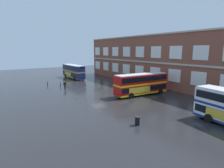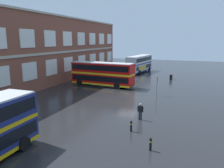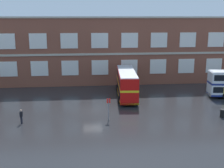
{
  "view_description": "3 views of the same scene",
  "coord_description": "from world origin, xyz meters",
  "px_view_note": "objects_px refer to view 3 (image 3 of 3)",
  "views": [
    {
      "loc": [
        30.47,
        -17.8,
        8.57
      ],
      "look_at": [
        -0.27,
        3.38,
        1.52
      ],
      "focal_mm": 29.18,
      "sensor_mm": 36.0,
      "label": 1
    },
    {
      "loc": [
        -28.95,
        -8.79,
        7.88
      ],
      "look_at": [
        -1.44,
        1.8,
        1.95
      ],
      "focal_mm": 35.46,
      "sensor_mm": 36.0,
      "label": 2
    },
    {
      "loc": [
        -1.06,
        -36.53,
        12.2
      ],
      "look_at": [
        2.76,
        1.62,
        3.18
      ],
      "focal_mm": 46.51,
      "sensor_mm": 36.0,
      "label": 3
    }
  ],
  "objects_px": {
    "double_decker_middle": "(127,83)",
    "bus_stand_flag": "(109,107)",
    "station_litter_bin": "(222,113)",
    "waiting_passenger": "(21,116)"
  },
  "relations": [
    {
      "from": "double_decker_middle",
      "to": "bus_stand_flag",
      "type": "xyz_separation_m",
      "value": [
        -3.67,
        -10.0,
        -0.51
      ]
    },
    {
      "from": "bus_stand_flag",
      "to": "station_litter_bin",
      "type": "height_order",
      "value": "bus_stand_flag"
    },
    {
      "from": "double_decker_middle",
      "to": "waiting_passenger",
      "type": "relative_size",
      "value": 6.56
    },
    {
      "from": "double_decker_middle",
      "to": "bus_stand_flag",
      "type": "bearing_deg",
      "value": -110.17
    },
    {
      "from": "double_decker_middle",
      "to": "bus_stand_flag",
      "type": "relative_size",
      "value": 4.13
    },
    {
      "from": "double_decker_middle",
      "to": "waiting_passenger",
      "type": "distance_m",
      "value": 17.18
    },
    {
      "from": "station_litter_bin",
      "to": "double_decker_middle",
      "type": "bearing_deg",
      "value": 134.87
    },
    {
      "from": "station_litter_bin",
      "to": "bus_stand_flag",
      "type": "bearing_deg",
      "value": 178.31
    },
    {
      "from": "waiting_passenger",
      "to": "station_litter_bin",
      "type": "relative_size",
      "value": 1.65
    },
    {
      "from": "bus_stand_flag",
      "to": "station_litter_bin",
      "type": "distance_m",
      "value": 14.09
    }
  ]
}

